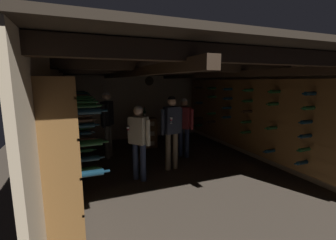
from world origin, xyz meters
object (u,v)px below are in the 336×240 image
object	(u,v)px
person_host_center	(172,125)
person_guest_far_left	(107,118)
wine_crate_stack	(148,133)
person_guest_far_right	(184,122)
display_bottle	(145,114)
person_guest_mid_left	(139,136)

from	to	relation	value
person_host_center	person_guest_far_left	xyz separation A→B (m)	(-1.24, 1.37, 0.04)
wine_crate_stack	person_guest_far_right	xyz separation A→B (m)	(0.63, -1.23, 0.49)
person_guest_far_right	wine_crate_stack	bearing A→B (deg)	117.16
display_bottle	person_guest_mid_left	world-z (taller)	person_guest_mid_left
wine_crate_stack	person_host_center	size ratio (longest dim) A/B	0.53
wine_crate_stack	person_host_center	bearing A→B (deg)	-90.22
person_guest_far_right	person_guest_mid_left	xyz separation A→B (m)	(-1.48, -0.99, -0.02)
wine_crate_stack	display_bottle	bearing A→B (deg)	169.81
person_host_center	person_guest_far_right	world-z (taller)	person_host_center
display_bottle	person_guest_mid_left	size ratio (longest dim) A/B	0.23
person_guest_mid_left	person_guest_far_right	bearing A→B (deg)	33.81
person_guest_far_left	person_guest_mid_left	distance (m)	1.72
person_guest_mid_left	display_bottle	bearing A→B (deg)	71.18
person_guest_far_left	person_guest_far_right	bearing A→B (deg)	-19.91
person_guest_far_right	display_bottle	bearing A→B (deg)	119.97
person_host_center	person_guest_far_left	distance (m)	1.85
person_guest_far_left	person_guest_mid_left	bearing A→B (deg)	-76.58
person_guest_far_left	display_bottle	bearing A→B (deg)	25.93
display_bottle	person_guest_far_left	xyz separation A→B (m)	(-1.16, -0.56, 0.03)
wine_crate_stack	person_guest_far_left	xyz separation A→B (m)	(-1.25, -0.55, 0.61)
wine_crate_stack	person_guest_far_left	distance (m)	1.49
person_guest_far_left	person_guest_mid_left	xyz separation A→B (m)	(0.40, -1.67, -0.14)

